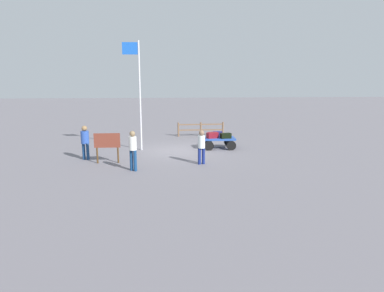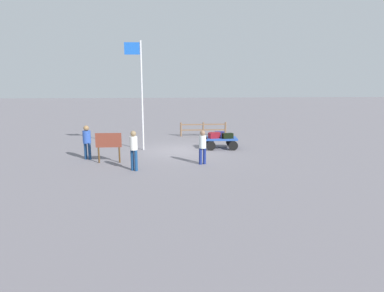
{
  "view_description": "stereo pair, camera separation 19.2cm",
  "coord_description": "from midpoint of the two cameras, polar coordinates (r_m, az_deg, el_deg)",
  "views": [
    {
      "loc": [
        1.09,
        17.77,
        3.73
      ],
      "look_at": [
        -0.08,
        6.0,
        1.42
      ],
      "focal_mm": 31.01,
      "sensor_mm": 36.0,
      "label": 1
    },
    {
      "loc": [
        0.9,
        17.79,
        3.73
      ],
      "look_at": [
        -0.08,
        6.0,
        1.42
      ],
      "focal_mm": 31.01,
      "sensor_mm": 36.0,
      "label": 2
    }
  ],
  "objects": [
    {
      "name": "ground_plane",
      "position": [
        18.19,
        -1.5,
        -0.78
      ],
      "size": [
        120.0,
        120.0,
        0.0
      ],
      "primitive_type": "plane",
      "color": "slate"
    },
    {
      "name": "luggage_cart",
      "position": [
        18.75,
        5.25,
        0.91
      ],
      "size": [
        1.82,
        1.31,
        0.62
      ],
      "color": "#2950AC",
      "rests_on": "ground"
    },
    {
      "name": "suitcase_navy",
      "position": [
        18.51,
        6.43,
        1.75
      ],
      "size": [
        0.63,
        0.45,
        0.29
      ],
      "color": "black",
      "rests_on": "luggage_cart"
    },
    {
      "name": "suitcase_tan",
      "position": [
        18.62,
        4.26,
        1.89
      ],
      "size": [
        0.6,
        0.48,
        0.31
      ],
      "color": "maroon",
      "rests_on": "luggage_cart"
    },
    {
      "name": "suitcase_grey",
      "position": [
        18.51,
        4.08,
        1.82
      ],
      "size": [
        0.64,
        0.5,
        0.3
      ],
      "color": "maroon",
      "rests_on": "luggage_cart"
    },
    {
      "name": "suitcase_olive",
      "position": [
        19.04,
        5.06,
        2.05
      ],
      "size": [
        0.5,
        0.28,
        0.3
      ],
      "color": "navy",
      "rests_on": "luggage_cart"
    },
    {
      "name": "worker_lead",
      "position": [
        15.04,
        2.19,
        0.21
      ],
      "size": [
        0.4,
        0.4,
        1.56
      ],
      "color": "navy",
      "rests_on": "ground"
    },
    {
      "name": "worker_trailing",
      "position": [
        14.12,
        -9.62,
        -0.26
      ],
      "size": [
        0.45,
        0.45,
        1.71
      ],
      "color": "navy",
      "rests_on": "ground"
    },
    {
      "name": "worker_supervisor",
      "position": [
        16.72,
        -17.32,
        1.12
      ],
      "size": [
        0.44,
        0.44,
        1.66
      ],
      "color": "navy",
      "rests_on": "ground"
    },
    {
      "name": "flagpole",
      "position": [
        18.21,
        -8.64,
        9.99
      ],
      "size": [
        0.9,
        0.1,
        5.84
      ],
      "color": "silver",
      "rests_on": "ground"
    },
    {
      "name": "signboard",
      "position": [
        15.74,
        -13.82,
        0.56
      ],
      "size": [
        1.19,
        0.1,
        1.4
      ],
      "color": "#4C3319",
      "rests_on": "ground"
    },
    {
      "name": "wooden_fence",
      "position": [
        22.95,
        2.2,
        3.07
      ],
      "size": [
        3.22,
        0.13,
        0.96
      ],
      "color": "brown",
      "rests_on": "ground"
    }
  ]
}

